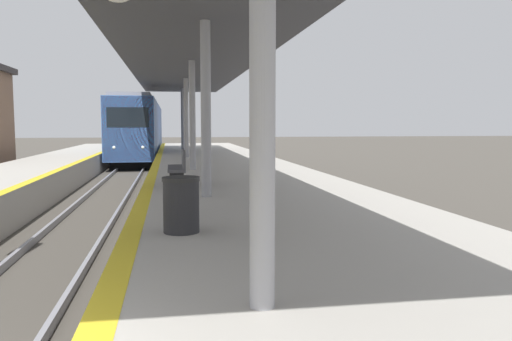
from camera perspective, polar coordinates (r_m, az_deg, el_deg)
train at (r=39.44m, az=-13.03°, el=4.62°), size 2.75×23.84×4.37m
station_canopy at (r=17.79m, az=-7.36°, el=12.50°), size 4.71×33.73×3.99m
trash_bin at (r=7.40m, az=-8.54°, el=-3.87°), size 0.55×0.55×0.82m
bench at (r=13.13m, az=-8.81°, el=0.44°), size 0.44×1.64×0.92m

